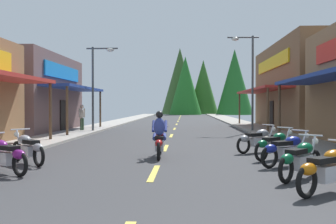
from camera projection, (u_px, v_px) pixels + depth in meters
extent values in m
cube|color=#38383A|center=(175.00, 128.00, 30.74)|extent=(9.65, 86.54, 0.10)
cube|color=#9E9991|center=(101.00, 126.00, 31.02)|extent=(2.50, 86.54, 0.12)
cube|color=gray|center=(251.00, 127.00, 30.47)|extent=(2.50, 86.54, 0.12)
cube|color=#E0C64C|center=(154.00, 173.00, 9.84)|extent=(0.16, 2.40, 0.01)
cube|color=#E0C64C|center=(166.00, 148.00, 15.62)|extent=(0.16, 2.40, 0.01)
cube|color=#E0C64C|center=(171.00, 136.00, 21.98)|extent=(0.16, 2.40, 0.01)
cube|color=#E0C64C|center=(175.00, 129.00, 28.51)|extent=(0.16, 2.40, 0.01)
cube|color=#E0C64C|center=(177.00, 124.00, 35.39)|extent=(0.16, 2.40, 0.01)
cube|color=#E0C64C|center=(178.00, 121.00, 42.10)|extent=(0.16, 2.40, 0.01)
cube|color=#E0C64C|center=(179.00, 119.00, 48.71)|extent=(0.16, 2.40, 0.01)
cube|color=#E0C64C|center=(180.00, 118.00, 54.52)|extent=(0.16, 2.40, 0.01)
cube|color=#E0C64C|center=(180.00, 117.00, 59.60)|extent=(0.16, 2.40, 0.01)
cube|color=#E0C64C|center=(181.00, 116.00, 65.46)|extent=(0.16, 2.40, 0.01)
cylinder|color=brown|center=(50.00, 113.00, 18.42)|extent=(0.14, 0.14, 2.82)
cube|color=brown|center=(16.00, 94.00, 25.32)|extent=(6.24, 9.56, 5.06)
cube|color=navy|center=(76.00, 88.00, 25.13)|extent=(1.80, 8.61, 0.16)
cylinder|color=brown|center=(67.00, 112.00, 21.02)|extent=(0.14, 0.14, 2.82)
cylinder|color=brown|center=(100.00, 110.00, 29.22)|extent=(0.14, 0.14, 2.82)
cube|color=#197FCC|center=(63.00, 72.00, 25.15)|extent=(0.10, 6.69, 0.90)
cube|color=black|center=(63.00, 116.00, 25.20)|extent=(0.08, 1.10, 2.10)
cylinder|color=brown|center=(279.00, 112.00, 19.90)|extent=(0.14, 0.14, 2.82)
cube|color=brown|center=(317.00, 87.00, 28.36)|extent=(6.62, 13.63, 6.30)
cube|color=#B72D28|center=(260.00, 90.00, 28.56)|extent=(1.80, 12.26, 0.16)
cylinder|color=brown|center=(268.00, 111.00, 22.69)|extent=(0.14, 0.14, 2.82)
cylinder|color=brown|center=(239.00, 109.00, 34.54)|extent=(0.14, 0.14, 2.82)
cube|color=yellow|center=(272.00, 63.00, 28.48)|extent=(0.10, 9.54, 0.90)
cube|color=black|center=(272.00, 115.00, 28.55)|extent=(0.08, 1.10, 2.10)
cylinder|color=#474C51|center=(93.00, 90.00, 24.82)|extent=(0.14, 0.14, 5.57)
cylinder|color=#474C51|center=(102.00, 48.00, 24.75)|extent=(2.05, 0.10, 0.10)
ellipsoid|color=silver|center=(110.00, 50.00, 24.72)|extent=(0.50, 0.30, 0.24)
cylinder|color=#474C51|center=(253.00, 84.00, 25.00)|extent=(0.14, 0.14, 6.33)
cylinder|color=#474C51|center=(243.00, 37.00, 24.97)|extent=(2.05, 0.10, 0.10)
ellipsoid|color=silver|center=(235.00, 39.00, 25.00)|extent=(0.50, 0.30, 0.24)
torus|color=black|center=(307.00, 182.00, 7.14)|extent=(0.56, 0.48, 0.64)
cube|color=silver|center=(329.00, 173.00, 7.59)|extent=(0.72, 0.66, 0.32)
ellipsoid|color=#BF660C|center=(334.00, 156.00, 7.70)|extent=(0.64, 0.60, 0.28)
cube|color=black|center=(322.00, 160.00, 7.43)|extent=(0.64, 0.60, 0.12)
ellipsoid|color=#BF660C|center=(308.00, 169.00, 7.16)|extent=(0.49, 0.47, 0.24)
torus|color=black|center=(315.00, 162.00, 9.57)|extent=(0.50, 0.54, 0.64)
torus|color=black|center=(286.00, 169.00, 8.50)|extent=(0.50, 0.54, 0.64)
cube|color=silver|center=(301.00, 162.00, 9.04)|extent=(0.68, 0.71, 0.32)
ellipsoid|color=#0C5933|center=(305.00, 148.00, 9.17)|extent=(0.61, 0.63, 0.28)
cube|color=black|center=(296.00, 151.00, 8.85)|extent=(0.61, 0.63, 0.12)
ellipsoid|color=#0C5933|center=(287.00, 159.00, 8.53)|extent=(0.47, 0.49, 0.24)
cylinder|color=silver|center=(312.00, 150.00, 9.47)|extent=(0.29, 0.32, 0.71)
cylinder|color=silver|center=(310.00, 135.00, 9.38)|extent=(0.47, 0.43, 0.04)
sphere|color=white|center=(315.00, 141.00, 9.58)|extent=(0.16, 0.16, 0.16)
torus|color=black|center=(306.00, 154.00, 11.33)|extent=(0.59, 0.44, 0.64)
torus|color=black|center=(269.00, 157.00, 10.56)|extent=(0.59, 0.44, 0.64)
cube|color=silver|center=(288.00, 152.00, 10.94)|extent=(0.74, 0.62, 0.32)
ellipsoid|color=navy|center=(293.00, 141.00, 11.04)|extent=(0.64, 0.58, 0.28)
cube|color=black|center=(282.00, 143.00, 10.81)|extent=(0.65, 0.56, 0.12)
ellipsoid|color=navy|center=(271.00, 149.00, 10.58)|extent=(0.50, 0.44, 0.24)
cylinder|color=silver|center=(303.00, 143.00, 11.25)|extent=(0.34, 0.25, 0.71)
cylinder|color=silver|center=(300.00, 130.00, 11.19)|extent=(0.36, 0.52, 0.04)
sphere|color=white|center=(306.00, 136.00, 11.33)|extent=(0.16, 0.16, 0.16)
torus|color=black|center=(289.00, 148.00, 12.79)|extent=(0.55, 0.50, 0.64)
torus|color=black|center=(261.00, 151.00, 11.85)|extent=(0.55, 0.50, 0.64)
cube|color=silver|center=(276.00, 147.00, 12.32)|extent=(0.71, 0.67, 0.32)
ellipsoid|color=#0C5933|center=(279.00, 137.00, 12.44)|extent=(0.63, 0.61, 0.28)
cube|color=black|center=(271.00, 139.00, 12.15)|extent=(0.63, 0.61, 0.12)
ellipsoid|color=#0C5933|center=(262.00, 144.00, 11.87)|extent=(0.49, 0.47, 0.24)
cylinder|color=silver|center=(287.00, 138.00, 12.70)|extent=(0.32, 0.29, 0.71)
cylinder|color=silver|center=(285.00, 128.00, 12.62)|extent=(0.43, 0.48, 0.04)
sphere|color=white|center=(290.00, 132.00, 12.80)|extent=(0.16, 0.16, 0.16)
torus|color=black|center=(273.00, 143.00, 14.51)|extent=(0.59, 0.44, 0.64)
torus|color=black|center=(243.00, 145.00, 13.73)|extent=(0.59, 0.44, 0.64)
cube|color=silver|center=(259.00, 142.00, 14.12)|extent=(0.74, 0.62, 0.32)
ellipsoid|color=#99999E|center=(263.00, 133.00, 14.22)|extent=(0.64, 0.58, 0.28)
cube|color=black|center=(254.00, 135.00, 13.98)|extent=(0.65, 0.57, 0.12)
ellipsoid|color=#99999E|center=(245.00, 139.00, 13.75)|extent=(0.50, 0.45, 0.24)
cylinder|color=silver|center=(271.00, 134.00, 14.44)|extent=(0.34, 0.26, 0.71)
cylinder|color=silver|center=(268.00, 125.00, 14.37)|extent=(0.37, 0.52, 0.04)
sphere|color=white|center=(274.00, 129.00, 14.52)|extent=(0.16, 0.16, 0.16)
torus|color=black|center=(20.00, 164.00, 9.30)|extent=(0.58, 0.45, 0.64)
cube|color=silver|center=(4.00, 158.00, 9.76)|extent=(0.73, 0.63, 0.32)
ellipsoid|color=#721972|center=(0.00, 145.00, 9.88)|extent=(0.64, 0.58, 0.28)
cube|color=black|center=(9.00, 148.00, 9.60)|extent=(0.65, 0.57, 0.12)
ellipsoid|color=#721972|center=(19.00, 154.00, 9.33)|extent=(0.50, 0.45, 0.24)
torus|color=black|center=(17.00, 151.00, 11.89)|extent=(0.53, 0.51, 0.64)
torus|color=black|center=(39.00, 156.00, 10.81)|extent=(0.53, 0.51, 0.64)
cube|color=silver|center=(27.00, 151.00, 11.35)|extent=(0.70, 0.68, 0.32)
ellipsoid|color=#99999E|center=(24.00, 140.00, 11.49)|extent=(0.63, 0.62, 0.28)
cube|color=black|center=(31.00, 142.00, 11.17)|extent=(0.63, 0.62, 0.12)
ellipsoid|color=#99999E|center=(38.00, 148.00, 10.84)|extent=(0.48, 0.48, 0.24)
cylinder|color=silver|center=(19.00, 141.00, 11.79)|extent=(0.31, 0.30, 0.71)
cylinder|color=silver|center=(20.00, 129.00, 11.70)|extent=(0.44, 0.46, 0.04)
sphere|color=white|center=(17.00, 134.00, 11.90)|extent=(0.16, 0.16, 0.16)
torus|color=black|center=(160.00, 146.00, 13.54)|extent=(0.12, 0.64, 0.64)
torus|color=black|center=(159.00, 151.00, 12.04)|extent=(0.12, 0.64, 0.64)
cube|color=silver|center=(159.00, 146.00, 12.79)|extent=(0.30, 0.71, 0.32)
ellipsoid|color=#A51414|center=(160.00, 136.00, 12.99)|extent=(0.34, 0.57, 0.28)
cube|color=black|center=(159.00, 138.00, 12.54)|extent=(0.30, 0.61, 0.12)
ellipsoid|color=#A51414|center=(159.00, 143.00, 12.09)|extent=(0.26, 0.45, 0.24)
cylinder|color=silver|center=(160.00, 137.00, 13.41)|extent=(0.07, 0.37, 0.71)
cylinder|color=silver|center=(160.00, 126.00, 13.28)|extent=(0.60, 0.06, 0.04)
sphere|color=white|center=(160.00, 131.00, 13.56)|extent=(0.16, 0.16, 0.16)
ellipsoid|color=#333F8C|center=(159.00, 127.00, 12.63)|extent=(0.39, 0.39, 0.64)
sphere|color=black|center=(159.00, 115.00, 12.67)|extent=(0.24, 0.24, 0.24)
cylinder|color=#333F8C|center=(155.00, 137.00, 12.81)|extent=(0.15, 0.43, 0.24)
cylinder|color=#333F8C|center=(154.00, 126.00, 12.93)|extent=(0.12, 0.51, 0.40)
cylinder|color=#333F8C|center=(164.00, 137.00, 12.80)|extent=(0.15, 0.43, 0.24)
cylinder|color=#333F8C|center=(166.00, 126.00, 12.93)|extent=(0.12, 0.51, 0.40)
cylinder|color=#3F593F|center=(83.00, 125.00, 25.28)|extent=(0.14, 0.14, 0.91)
cylinder|color=#3F593F|center=(81.00, 125.00, 25.12)|extent=(0.14, 0.14, 0.91)
ellipsoid|color=#B2A599|center=(82.00, 113.00, 25.18)|extent=(0.39, 0.44, 0.64)
cylinder|color=#B2A599|center=(84.00, 113.00, 25.39)|extent=(0.09, 0.09, 0.61)
cylinder|color=#B2A599|center=(80.00, 113.00, 24.97)|extent=(0.09, 0.09, 0.61)
sphere|color=beige|center=(82.00, 107.00, 25.18)|extent=(0.25, 0.25, 0.25)
cone|color=#305023|center=(180.00, 81.00, 77.81)|extent=(7.57, 7.57, 13.51)
cone|color=#2F5F23|center=(203.00, 87.00, 78.59)|extent=(6.26, 6.26, 11.17)
cone|color=#216923|center=(185.00, 86.00, 73.35)|extent=(6.28, 6.28, 11.21)
cone|color=#256623|center=(176.00, 92.00, 77.75)|extent=(5.14, 5.14, 9.18)
cone|color=#1F6123|center=(235.00, 82.00, 72.85)|extent=(7.03, 7.03, 12.56)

